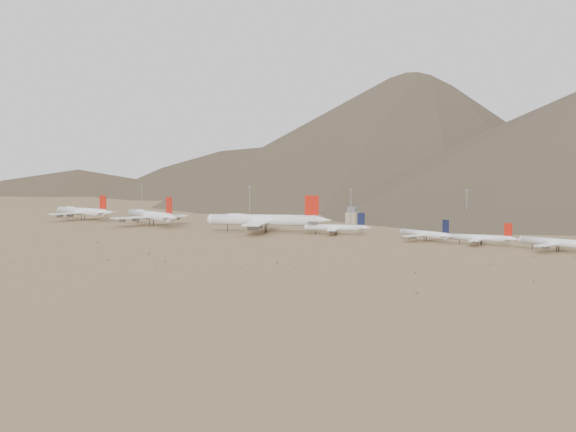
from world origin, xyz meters
The scene contains 15 objects.
ground centered at (0.00, 0.00, 0.00)m, with size 3000.00×3000.00×0.00m, color #95744D.
mountain_ridge centered at (0.00, 900.00, 150.00)m, with size 4400.00×1000.00×300.00m.
widebody_west centered at (-159.74, 38.03, 6.82)m, with size 66.48×51.52×19.78m.
widebody_centre centered at (-80.48, 27.66, 7.35)m, with size 67.98×54.47×21.31m.
widebody_east centered at (14.74, 26.62, 8.17)m, with size 75.56×60.54×23.69m.
narrowbody_a centered at (59.42, 39.12, 4.43)m, with size 39.22×29.44×13.67m.
narrowbody_b centered at (119.64, 30.75, 4.27)m, with size 37.70×28.31×13.15m.
narrowbody_c centered at (151.74, 28.40, 4.03)m, with size 37.64×27.08×12.42m.
narrowbody_d centered at (192.30, 18.97, 4.69)m, with size 42.70×31.61×14.46m.
control_tower centered at (30.00, 120.00, 5.32)m, with size 8.00×8.00×12.00m.
mast_far_west centered at (-177.25, 122.48, 14.20)m, with size 2.00×0.60×25.70m.
mast_west centered at (-61.65, 121.44, 14.20)m, with size 2.00×0.60×25.70m.
mast_centre centered at (35.37, 106.22, 14.20)m, with size 2.00×0.60×25.70m.
mast_east centered at (110.30, 132.04, 14.20)m, with size 2.00×0.60×25.70m.
desert_scrub centered at (39.32, -87.71, 0.32)m, with size 406.70×173.20×0.95m.
Camera 1 is at (263.09, -348.45, 43.00)m, focal length 45.00 mm.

